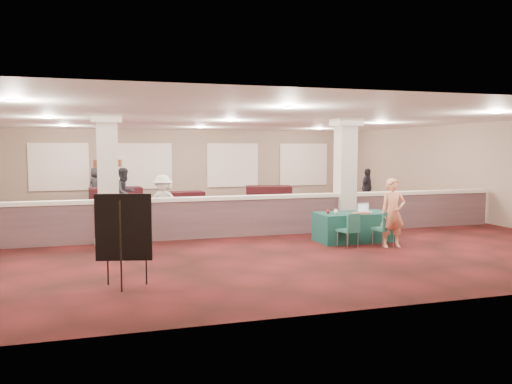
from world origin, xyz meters
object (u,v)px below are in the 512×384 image
object	(u,v)px
far_table_front_left	(115,219)
far_table_front_center	(218,214)
conf_chair_main	(386,226)
attendee_d	(96,187)
easel_board	(124,228)
far_table_back_center	(184,200)
woman	(393,213)
far_table_front_right	(349,210)
far_table_back_left	(116,198)
attendee_c	(367,188)
conf_chair_side	(350,227)
far_table_back_right	(269,195)
near_table	(353,227)
attendee_b	(163,203)
attendee_a	(125,193)

from	to	relation	value
far_table_front_left	far_table_front_center	xyz separation A→B (m)	(3.06, 0.29, -0.02)
conf_chair_main	attendee_d	size ratio (longest dim) A/B	0.53
far_table_front_center	conf_chair_main	bearing A→B (deg)	-54.44
easel_board	far_table_back_center	xyz separation A→B (m)	(2.60, 11.26, -0.70)
woman	far_table_front_right	distance (m)	4.43
far_table_front_center	attendee_d	bearing A→B (deg)	120.17
far_table_back_left	attendee_c	size ratio (longest dim) A/B	1.27
far_table_back_left	conf_chair_side	bearing A→B (deg)	-62.00
conf_chair_main	far_table_back_right	bearing A→B (deg)	77.38
attendee_d	far_table_front_center	bearing A→B (deg)	155.93
near_table	attendee_d	distance (m)	11.94
far_table_back_left	far_table_back_center	distance (m)	2.69
attendee_b	conf_chair_main	bearing A→B (deg)	-21.39
far_table_front_right	attendee_a	world-z (taller)	attendee_a
far_table_front_center	attendee_b	bearing A→B (deg)	-163.81
attendee_a	near_table	bearing A→B (deg)	-90.13
woman	attendee_b	distance (m)	6.48
near_table	far_table_back_right	size ratio (longest dim) A/B	1.00
conf_chair_main	far_table_front_right	size ratio (longest dim) A/B	0.48
attendee_b	conf_chair_side	bearing A→B (deg)	-26.46
far_table_front_right	far_table_back_center	distance (m)	6.96
conf_chair_side	far_table_back_center	bearing A→B (deg)	89.63
attendee_a	attendee_d	xyz separation A→B (m)	(-1.02, 3.75, -0.05)
attendee_b	attendee_d	distance (m)	7.20
conf_chair_side	attendee_a	xyz separation A→B (m)	(-5.00, 7.03, 0.36)
far_table_back_right	far_table_back_center	bearing A→B (deg)	-176.06
attendee_b	far_table_front_right	bearing A→B (deg)	19.47
attendee_c	attendee_d	distance (m)	10.97
far_table_front_left	attendee_d	world-z (taller)	attendee_d
conf_chair_side	far_table_front_right	size ratio (longest dim) A/B	0.47
woman	far_table_front_center	distance (m)	5.67
far_table_front_right	far_table_back_left	xyz separation A→B (m)	(-7.29, 5.83, 0.05)
near_table	attendee_b	world-z (taller)	attendee_b
far_table_back_left	attendee_a	bearing A→B (deg)	-84.68
far_table_front_center	far_table_back_center	world-z (taller)	far_table_front_center
far_table_front_right	far_table_back_left	world-z (taller)	far_table_back_left
conf_chair_main	far_table_front_right	bearing A→B (deg)	62.90
far_table_back_left	attendee_c	xyz separation A→B (m)	(9.53, -2.98, 0.39)
far_table_front_left	far_table_back_right	bearing A→B (deg)	40.38
easel_board	attendee_d	distance (m)	12.84
woman	attendee_a	bearing A→B (deg)	138.67
far_table_front_center	far_table_back_left	world-z (taller)	far_table_back_left
far_table_back_right	attendee_d	distance (m)	7.14
far_table_back_center	far_table_front_left	bearing A→B (deg)	-117.56
attendee_c	far_table_front_center	bearing A→B (deg)	160.76
easel_board	far_table_back_left	distance (m)	11.96
near_table	far_table_front_right	xyz separation A→B (m)	(1.53, 3.30, -0.01)
far_table_front_right	attendee_d	world-z (taller)	attendee_d
far_table_front_left	far_table_back_center	bearing A→B (deg)	62.44
attendee_c	near_table	bearing A→B (deg)	-162.08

